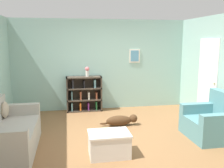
{
  "coord_description": "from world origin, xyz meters",
  "views": [
    {
      "loc": [
        -0.97,
        -4.96,
        2.01
      ],
      "look_at": [
        0.0,
        0.4,
        1.05
      ],
      "focal_mm": 40.0,
      "sensor_mm": 36.0,
      "label": 1
    }
  ],
  "objects": [
    {
      "name": "couch",
      "position": [
        -2.05,
        -0.44,
        0.33
      ],
      "size": [
        0.85,
        1.76,
        0.91
      ],
      "color": "#ADA89E",
      "rests_on": "ground_plane"
    },
    {
      "name": "coffee_table",
      "position": [
        -0.28,
        -0.89,
        0.23
      ],
      "size": [
        0.72,
        0.51,
        0.42
      ],
      "color": "silver",
      "rests_on": "ground_plane"
    },
    {
      "name": "ground_plane",
      "position": [
        0.0,
        0.0,
        0.0
      ],
      "size": [
        14.0,
        14.0,
        0.0
      ],
      "primitive_type": "plane",
      "color": "brown"
    },
    {
      "name": "recliner_chair",
      "position": [
        1.97,
        -0.45,
        0.33
      ],
      "size": [
        0.89,
        1.01,
        0.95
      ],
      "color": "slate",
      "rests_on": "ground_plane"
    },
    {
      "name": "wall_back",
      "position": [
        0.0,
        2.25,
        1.3
      ],
      "size": [
        5.6,
        0.13,
        2.6
      ],
      "color": "#93BCB2",
      "rests_on": "ground_plane"
    },
    {
      "name": "dog",
      "position": [
        0.26,
        0.59,
        0.13
      ],
      "size": [
        0.91,
        0.22,
        0.26
      ],
      "color": "#472D19",
      "rests_on": "ground_plane"
    },
    {
      "name": "bookshelf",
      "position": [
        -0.52,
        2.04,
        0.48
      ],
      "size": [
        0.99,
        0.32,
        1.0
      ],
      "color": "#42382D",
      "rests_on": "ground_plane"
    },
    {
      "name": "vase",
      "position": [
        -0.42,
        2.02,
        1.15
      ],
      "size": [
        0.12,
        0.12,
        0.28
      ],
      "color": "silver",
      "rests_on": "bookshelf"
    }
  ]
}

